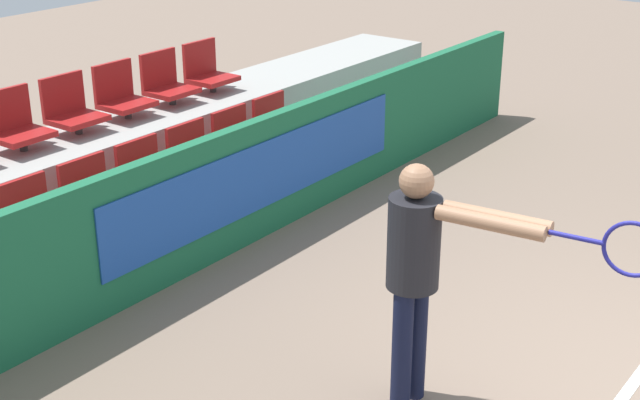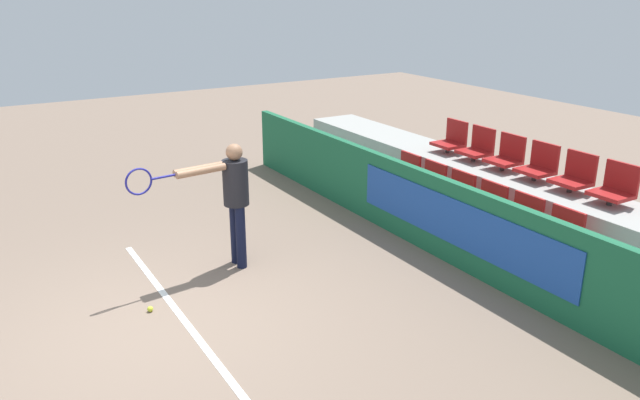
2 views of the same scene
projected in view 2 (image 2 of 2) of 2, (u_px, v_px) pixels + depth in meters
name	position (u px, v px, depth m)	size (l,w,h in m)	color
ground_plane	(158.00, 327.00, 6.76)	(30.00, 30.00, 0.00)	#7A6656
court_baseline	(184.00, 319.00, 6.90)	(4.64, 0.08, 0.01)	white
barrier_wall	(435.00, 215.00, 8.44)	(10.41, 0.14, 1.11)	#19603D
bleacher_tier_front	(463.00, 230.00, 8.83)	(10.01, 0.95, 0.44)	#9E9E99
bleacher_tier_middle	(512.00, 204.00, 9.22)	(10.01, 0.95, 0.87)	#9E9E99
stadium_chair_0	(405.00, 173.00, 9.97)	(0.47, 0.40, 0.53)	#333333
stadium_chair_1	(430.00, 183.00, 9.48)	(0.47, 0.40, 0.53)	#333333
stadium_chair_2	(457.00, 193.00, 8.99)	(0.47, 0.40, 0.53)	#333333
stadium_chair_3	(488.00, 206.00, 8.50)	(0.47, 0.40, 0.53)	#333333
stadium_chair_4	(522.00, 219.00, 8.02)	(0.47, 0.40, 0.53)	#333333
stadium_chair_5	(561.00, 234.00, 7.53)	(0.47, 0.40, 0.53)	#333333
stadium_chair_6	(452.00, 139.00, 10.28)	(0.47, 0.40, 0.53)	#333333
stadium_chair_7	(478.00, 147.00, 9.80)	(0.47, 0.40, 0.53)	#333333
stadium_chair_8	(507.00, 156.00, 9.31)	(0.47, 0.40, 0.53)	#333333
stadium_chair_9	(539.00, 165.00, 8.82)	(0.47, 0.40, 0.53)	#333333
stadium_chair_10	(575.00, 176.00, 8.33)	(0.47, 0.40, 0.53)	#333333
stadium_chair_11	(615.00, 188.00, 7.84)	(0.47, 0.40, 0.53)	#333333
tennis_player	(231.00, 193.00, 7.88)	(0.34, 1.57, 1.64)	black
tennis_ball	(150.00, 309.00, 7.06)	(0.07, 0.07, 0.07)	#CCDB33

